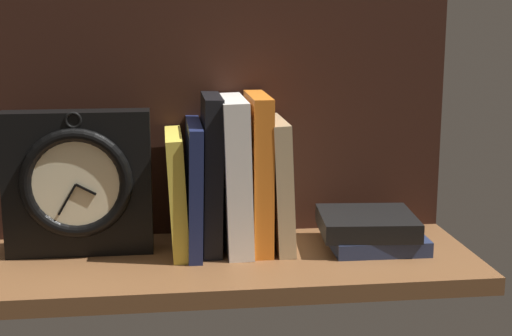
% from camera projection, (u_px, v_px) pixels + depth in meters
% --- Properties ---
extents(ground_plane, '(0.72, 0.27, 0.03)m').
position_uv_depth(ground_plane, '(228.00, 264.00, 1.09)').
color(ground_plane, brown).
extents(back_panel, '(0.72, 0.01, 0.38)m').
position_uv_depth(back_panel, '(219.00, 116.00, 1.17)').
color(back_panel, black).
rests_on(back_panel, ground_plane).
extents(book_yellow_seinlanguage, '(0.03, 0.15, 0.18)m').
position_uv_depth(book_yellow_seinlanguage, '(177.00, 192.00, 1.10)').
color(book_yellow_seinlanguage, gold).
rests_on(book_yellow_seinlanguage, ground_plane).
extents(book_navy_bierce, '(0.02, 0.16, 0.19)m').
position_uv_depth(book_navy_bierce, '(194.00, 187.00, 1.10)').
color(book_navy_bierce, '#192147').
rests_on(book_navy_bierce, ground_plane).
extents(book_black_skeptic, '(0.03, 0.12, 0.23)m').
position_uv_depth(book_black_skeptic, '(211.00, 173.00, 1.10)').
color(book_black_skeptic, black).
rests_on(book_black_skeptic, ground_plane).
extents(book_white_catcher, '(0.04, 0.15, 0.23)m').
position_uv_depth(book_white_catcher, '(235.00, 174.00, 1.11)').
color(book_white_catcher, silver).
rests_on(book_white_catcher, ground_plane).
extents(book_orange_pandolfini, '(0.03, 0.14, 0.23)m').
position_uv_depth(book_orange_pandolfini, '(258.00, 172.00, 1.11)').
color(book_orange_pandolfini, orange).
rests_on(book_orange_pandolfini, ground_plane).
extents(book_tan_shortstories, '(0.03, 0.14, 0.19)m').
position_uv_depth(book_tan_shortstories, '(278.00, 183.00, 1.12)').
color(book_tan_shortstories, tan).
rests_on(book_tan_shortstories, ground_plane).
extents(framed_clock, '(0.21, 0.06, 0.21)m').
position_uv_depth(framed_clock, '(78.00, 183.00, 1.08)').
color(framed_clock, black).
rests_on(framed_clock, ground_plane).
extents(book_stack_side, '(0.16, 0.14, 0.05)m').
position_uv_depth(book_stack_side, '(370.00, 230.00, 1.13)').
color(book_stack_side, '#232D4C').
rests_on(book_stack_side, ground_plane).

